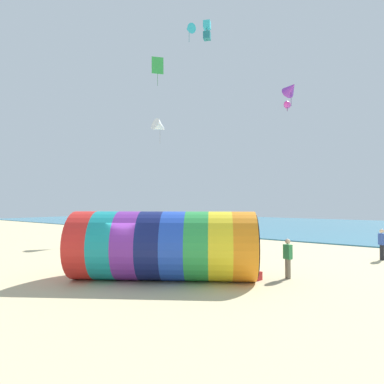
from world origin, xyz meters
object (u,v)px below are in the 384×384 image
object	(u,v)px
giant_inflatable_tube	(164,246)
bystander_near_water	(382,244)
kite_cyan_box	(207,30)
beach_flag	(125,223)
cooler_box	(255,276)
kite_magenta_parafoil	(287,105)
kite_purple_delta	(291,89)
kite_cyan_delta	(189,29)
kite_handler	(288,258)
kite_green_diamond	(158,66)
kite_white_delta	(160,127)

from	to	relation	value
giant_inflatable_tube	bystander_near_water	bearing A→B (deg)	60.54
kite_cyan_box	beach_flag	world-z (taller)	kite_cyan_box
beach_flag	cooler_box	distance (m)	8.95
giant_inflatable_tube	kite_cyan_box	distance (m)	9.81
beach_flag	cooler_box	xyz separation A→B (m)	(8.74, -0.32, -1.94)
giant_inflatable_tube	bystander_near_water	xyz separation A→B (m)	(6.48, 11.48, -0.55)
beach_flag	kite_magenta_parafoil	bearing A→B (deg)	65.77
kite_cyan_box	bystander_near_water	xyz separation A→B (m)	(5.24, 10.01, -10.17)
giant_inflatable_tube	cooler_box	bearing A→B (deg)	36.73
kite_purple_delta	kite_cyan_delta	size ratio (longest dim) A/B	1.15
kite_cyan_delta	kite_magenta_parafoil	size ratio (longest dim) A/B	0.98
kite_purple_delta	giant_inflatable_tube	bearing A→B (deg)	-96.80
kite_handler	kite_green_diamond	distance (m)	22.52
kite_purple_delta	bystander_near_water	size ratio (longest dim) A/B	0.99
kite_purple_delta	bystander_near_water	xyz separation A→B (m)	(5.17, 0.46, -10.03)
kite_purple_delta	beach_flag	bearing A→B (deg)	-129.57
kite_purple_delta	cooler_box	distance (m)	13.95
giant_inflatable_tube	kite_cyan_box	xyz separation A→B (m)	(1.25, 1.47, 9.62)
kite_magenta_parafoil	bystander_near_water	distance (m)	12.42
kite_white_delta	kite_magenta_parafoil	distance (m)	11.70
kite_green_diamond	cooler_box	size ratio (longest dim) A/B	5.05
kite_white_delta	kite_cyan_delta	xyz separation A→B (m)	(5.37, -2.37, 6.60)
beach_flag	cooler_box	size ratio (longest dim) A/B	4.60
kite_magenta_parafoil	cooler_box	size ratio (longest dim) A/B	3.02
kite_white_delta	kite_cyan_delta	bearing A→B (deg)	-23.81
kite_green_diamond	bystander_near_water	world-z (taller)	kite_green_diamond
kite_green_diamond	cooler_box	xyz separation A→B (m)	(14.28, -8.75, -15.46)
giant_inflatable_tube	bystander_near_water	size ratio (longest dim) A/B	4.55
kite_green_diamond	bystander_near_water	size ratio (longest dim) A/B	1.47
kite_purple_delta	kite_magenta_parafoil	size ratio (longest dim) A/B	1.12
giant_inflatable_tube	beach_flag	distance (m)	6.23
kite_handler	kite_white_delta	xyz separation A→B (m)	(-15.92, 8.63, 9.49)
kite_magenta_parafoil	beach_flag	bearing A→B (deg)	-114.23
kite_cyan_box	kite_white_delta	bearing A→B (deg)	140.72
kite_cyan_delta	cooler_box	xyz separation A→B (m)	(9.59, -7.44, -16.80)
giant_inflatable_tube	kite_cyan_delta	size ratio (longest dim) A/B	5.27
beach_flag	giant_inflatable_tube	bearing A→B (deg)	-25.48
kite_cyan_delta	beach_flag	size ratio (longest dim) A/B	0.64
kite_cyan_delta	cooler_box	world-z (taller)	kite_cyan_delta
kite_cyan_delta	kite_white_delta	bearing A→B (deg)	156.19
kite_magenta_parafoil	beach_flag	distance (m)	15.53
kite_cyan_box	kite_green_diamond	world-z (taller)	kite_green_diamond
cooler_box	bystander_near_water	bearing A→B (deg)	69.91
giant_inflatable_tube	kite_magenta_parafoil	distance (m)	17.17
giant_inflatable_tube	cooler_box	world-z (taller)	giant_inflatable_tube
kite_handler	kite_cyan_delta	distance (m)	20.23
kite_white_delta	kite_purple_delta	bearing A→B (deg)	-4.94
kite_purple_delta	kite_white_delta	size ratio (longest dim) A/B	0.74
giant_inflatable_tube	kite_magenta_parafoil	size ratio (longest dim) A/B	5.16
giant_inflatable_tube	kite_handler	world-z (taller)	giant_inflatable_tube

